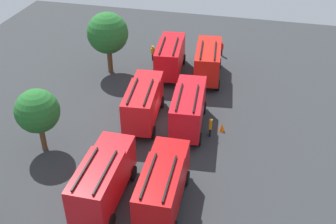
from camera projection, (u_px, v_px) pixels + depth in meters
The scene contains 13 objects.
ground_plane at pixel (168, 125), 37.32m from camera, with size 56.49×56.49×0.00m, color #2D3033.
fire_truck_0 at pixel (163, 184), 27.87m from camera, with size 7.28×2.95×3.88m.
fire_truck_1 at pixel (188, 107), 35.78m from camera, with size 7.38×3.24×3.88m.
fire_truck_2 at pixel (208, 60), 43.33m from camera, with size 7.42×3.36×3.88m.
fire_truck_3 at pixel (103, 178), 28.37m from camera, with size 7.21×2.78×3.88m.
fire_truck_4 at pixel (143, 101), 36.59m from camera, with size 7.40×3.30×3.88m.
fire_truck_5 at pixel (170, 56), 44.21m from camera, with size 7.41×3.34×3.88m.
firefighter_0 at pixel (221, 48), 48.80m from camera, with size 0.42×0.48×1.65m.
firefighter_1 at pixel (210, 127), 35.47m from camera, with size 0.45×0.30×1.69m.
firefighter_2 at pixel (153, 52), 47.69m from camera, with size 0.48×0.37×1.72m.
tree_1 at pixel (37, 111), 32.49m from camera, with size 3.54×3.54×5.49m.
tree_2 at pixel (108, 33), 43.29m from camera, with size 4.34×4.34×6.73m.
traffic_cone_0 at pixel (222, 127), 36.38m from camera, with size 0.51×0.51×0.73m, color #F2600C.
Camera 1 is at (-29.58, -7.16, 21.62)m, focal length 44.38 mm.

